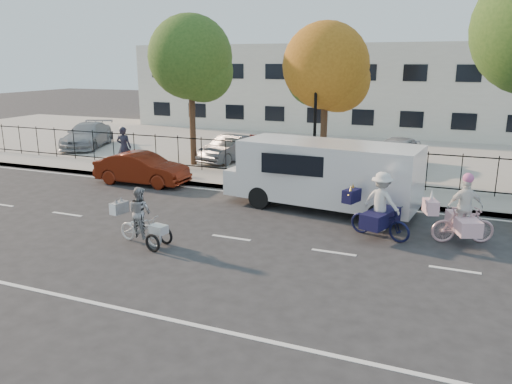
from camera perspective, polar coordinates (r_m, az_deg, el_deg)
The scene contains 20 objects.
ground at distance 14.41m, azimuth -2.84°, elevation -5.26°, with size 120.00×120.00×0.00m, color #333334.
road_markings at distance 14.40m, azimuth -2.84°, elevation -5.24°, with size 60.00×9.52×0.01m, color silver, non-canonical shape.
curb at distance 18.87m, azimuth 3.63°, elevation -0.15°, with size 60.00×0.10×0.15m, color #A8A399.
sidewalk at distance 19.83m, azimuth 4.60°, elevation 0.58°, with size 60.00×2.20×0.15m, color #A8A399.
parking_lot at distance 28.27m, azimuth 10.12°, elevation 4.69°, with size 60.00×15.60×0.15m, color #A8A399.
iron_fence at distance 20.68m, azimuth 5.58°, elevation 3.49°, with size 58.00×0.06×1.50m, color black, non-canonical shape.
building at distance 37.73m, azimuth 13.64°, elevation 11.49°, with size 34.00×10.00×6.00m, color silver.
lamppost at distance 19.84m, azimuth 6.80°, elevation 9.44°, with size 0.36×0.36×4.33m.
street_sign at distance 20.81m, azimuth 0.39°, elevation 5.08°, with size 0.85×0.06×1.80m.
zebra_trike at distance 14.14m, azimuth -13.06°, elevation -3.36°, with size 1.90×0.94×1.62m.
unicorn_bike at distance 14.93m, azimuth 22.54°, elevation -2.70°, with size 2.02×1.47×2.00m.
bull_bike at distance 14.64m, azimuth 13.96°, elevation -2.20°, with size 2.14×1.51×1.93m.
white_van at distance 16.95m, azimuth 7.84°, elevation 2.18°, with size 6.69×2.84×2.30m.
red_sedan at distance 20.97m, azimuth -12.90°, elevation 2.63°, with size 1.37×3.92×1.29m, color #5A180A.
pedestrian at distance 23.67m, azimuth -14.85°, elevation 4.97°, with size 0.69×0.45×1.88m, color black.
lot_car_a at distance 29.99m, azimuth -18.73°, elevation 6.16°, with size 1.88×4.64×1.35m, color #979A9E.
lot_car_c at distance 24.48m, azimuth -2.98°, elevation 5.00°, with size 1.31×3.75×1.23m, color #494C50.
lot_car_d at distance 23.66m, azimuth 15.72°, elevation 4.35°, with size 1.68×4.17×1.42m, color #A7A8AF.
tree_west at distance 23.45m, azimuth -7.11°, elevation 14.60°, with size 3.81×3.81×6.98m.
tree_mid at distance 21.13m, azimuth 8.40°, elevation 13.61°, with size 3.57×3.55×6.50m.
Camera 1 is at (5.76, -12.24, 4.95)m, focal length 35.00 mm.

